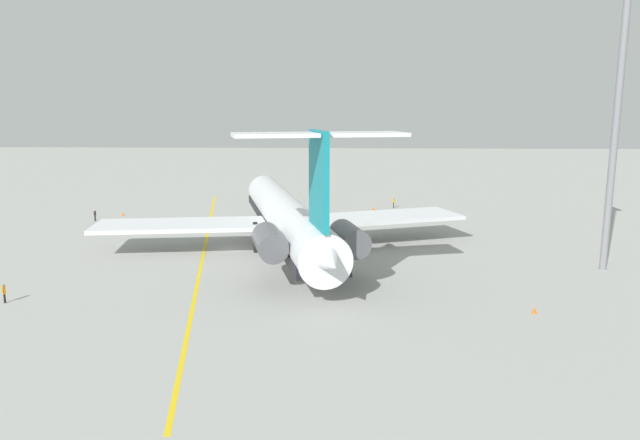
# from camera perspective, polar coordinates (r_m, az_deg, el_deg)

# --- Properties ---
(ground) EXTENTS (354.53, 354.53, 0.00)m
(ground) POSITION_cam_1_polar(r_m,az_deg,el_deg) (68.89, -8.39, -2.78)
(ground) COLOR #9E9E99
(main_jetliner) EXTENTS (48.24, 43.15, 14.25)m
(main_jetliner) POSITION_cam_1_polar(r_m,az_deg,el_deg) (66.59, -3.19, 0.27)
(main_jetliner) COLOR silver
(main_jetliner) RESTS_ON ground
(ground_crew_near_nose) EXTENTS (0.46, 0.29, 1.83)m
(ground_crew_near_nose) POSITION_cam_1_polar(r_m,az_deg,el_deg) (96.67, 7.14, 1.85)
(ground_crew_near_nose) COLOR black
(ground_crew_near_nose) RESTS_ON ground
(ground_crew_near_tail) EXTENTS (0.28, 0.43, 1.74)m
(ground_crew_near_tail) POSITION_cam_1_polar(r_m,az_deg,el_deg) (90.60, -21.00, 0.58)
(ground_crew_near_tail) COLOR black
(ground_crew_near_tail) RESTS_ON ground
(ground_crew_portside) EXTENTS (0.42, 0.26, 1.64)m
(ground_crew_portside) POSITION_cam_1_polar(r_m,az_deg,el_deg) (55.89, -28.32, -6.08)
(ground_crew_portside) COLOR black
(ground_crew_portside) RESTS_ON ground
(safety_cone_nose) EXTENTS (0.40, 0.40, 0.55)m
(safety_cone_nose) POSITION_cam_1_polar(r_m,az_deg,el_deg) (94.05, -18.60, 0.57)
(safety_cone_nose) COLOR #EA590F
(safety_cone_nose) RESTS_ON ground
(safety_cone_wingtip) EXTENTS (0.40, 0.40, 0.55)m
(safety_cone_wingtip) POSITION_cam_1_polar(r_m,az_deg,el_deg) (50.08, 20.08, -8.20)
(safety_cone_wingtip) COLOR #EA590F
(safety_cone_wingtip) RESTS_ON ground
(safety_cone_tail) EXTENTS (0.40, 0.40, 0.55)m
(safety_cone_tail) POSITION_cam_1_polar(r_m,az_deg,el_deg) (94.47, 5.17, 1.14)
(safety_cone_tail) COLOR #EA590F
(safety_cone_tail) RESTS_ON ground
(taxiway_centreline) EXTENTS (80.63, 15.81, 0.01)m
(taxiway_centreline) POSITION_cam_1_polar(r_m,az_deg,el_deg) (70.33, -11.12, -2.59)
(taxiway_centreline) COLOR gold
(taxiway_centreline) RESTS_ON ground
(light_mast) EXTENTS (4.00, 0.70, 30.59)m
(light_mast) POSITION_cam_1_polar(r_m,az_deg,el_deg) (64.23, 26.93, 10.10)
(light_mast) COLOR slate
(light_mast) RESTS_ON ground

